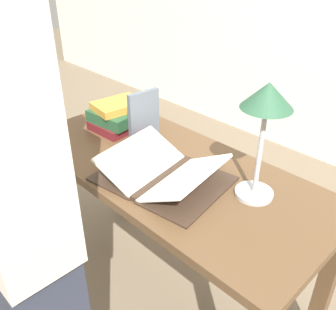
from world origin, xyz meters
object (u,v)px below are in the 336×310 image
Objects in this scene: open_book at (163,173)px; person_reader at (16,235)px; reading_lamp at (266,109)px; book_standing_upright at (144,118)px; coffee_mug at (146,143)px; book_stack_tall at (119,115)px.

open_book is 0.29× the size of person_reader.
reading_lamp reaches higher than open_book.
book_standing_upright is 0.81m from person_reader.
coffee_mug is 0.75m from person_reader.
reading_lamp is at bearing 0.22° from book_stack_tall.
reading_lamp is (0.58, 0.02, 0.22)m from book_standing_upright.
book_standing_upright is 0.62m from reading_lamp.
reading_lamp is (0.30, 0.17, 0.31)m from open_book.
person_reader is (0.06, -0.59, 0.10)m from open_book.
reading_lamp is at bearing -107.90° from person_reader.
book_standing_upright is at bearing 142.65° from open_book.
book_stack_tall is at bearing -177.30° from book_standing_upright.
person_reader is (-0.25, -0.76, -0.20)m from reading_lamp.
coffee_mug is (0.27, -0.06, -0.02)m from book_stack_tall.
book_standing_upright is at bearing -3.95° from book_stack_tall.
reading_lamp is (0.78, 0.00, 0.28)m from book_stack_tall.
book_stack_tall is 2.23× the size of coffee_mug.
coffee_mug is 0.06× the size of person_reader.
book_stack_tall is (-0.48, 0.16, 0.03)m from open_book.
book_stack_tall reaches higher than coffee_mug.
book_standing_upright reaches higher than open_book.
reading_lamp is at bearing 7.36° from coffee_mug.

